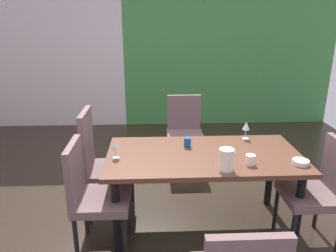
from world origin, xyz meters
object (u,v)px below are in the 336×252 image
Objects in this scene: chair_left_far at (100,160)px; chair_right_near at (320,187)px; wine_glass_near_shelf at (246,126)px; wine_glass_center at (115,145)px; serving_bowl_west at (301,162)px; cup_north at (187,142)px; cup_left at (250,160)px; pitcher_rear at (226,159)px; dining_table at (203,163)px; chair_left_near at (92,192)px; chair_head_far at (185,129)px.

chair_left_far is 1.13× the size of chair_right_near.
wine_glass_center is at bearing -161.94° from wine_glass_near_shelf.
cup_north reaches higher than serving_bowl_west.
pitcher_rear is (-0.22, -0.09, 0.05)m from cup_left.
wine_glass_center is (-0.75, -0.05, 0.20)m from dining_table.
chair_left_near is at bearing -151.73° from cup_north.
pitcher_rear is at bearing -68.67° from dining_table.
chair_head_far is 1.08m from wine_glass_near_shelf.
dining_table is 0.79m from serving_bowl_west.
cup_left is at bearing -9.33° from wine_glass_center.
chair_left_far is (-0.90, -0.97, 0.04)m from chair_head_far.
wine_glass_center is 1.51m from serving_bowl_west.
cup_left reaches higher than serving_bowl_west.
chair_head_far is 11.17× the size of cup_left.
chair_right_near is (1.87, -0.53, -0.04)m from chair_left_far.
chair_head_far is 0.98× the size of chair_left_near.
wine_glass_near_shelf is at bearing 78.42° from cup_left.
chair_head_far is at bearing 61.26° from wine_glass_center.
chair_right_near is 5.79× the size of wine_glass_center.
chair_left_near is 1.10m from pitcher_rear.
cup_left is at bearing -101.58° from wine_glass_near_shelf.
serving_bowl_west is (-0.18, 0.02, 0.22)m from chair_right_near.
chair_right_near is (1.86, 0.00, -0.01)m from chair_left_near.
cup_left reaches higher than dining_table.
chair_right_near is 10.84× the size of cup_north.
wine_glass_center is (0.19, -0.31, 0.28)m from chair_left_far.
chair_head_far is at bearing 92.18° from dining_table.
chair_head_far is 1.74m from chair_left_near.
chair_right_near is 0.86m from pitcher_rear.
serving_bowl_west is 0.41m from cup_left.
serving_bowl_west is (0.29, -0.59, -0.11)m from wine_glass_near_shelf.
chair_right_near is 11.19× the size of cup_left.
chair_left_far is 0.46m from wine_glass_center.
chair_left_near is at bearing 177.15° from pitcher_rear.
chair_left_near reaches higher than cup_left.
dining_table is at bearing 105.80° from chair_left_near.
chair_left_far is 1.39m from cup_left.
chair_right_near is 0.29m from serving_bowl_west.
chair_left_near is 1.69m from serving_bowl_west.
wine_glass_center is 0.67m from cup_north.
serving_bowl_west is at bearing 73.23° from chair_left_far.
wine_glass_near_shelf is at bearing 18.06° from wine_glass_center.
chair_left_near is 5.34× the size of pitcher_rear.
wine_glass_near_shelf is 1.08× the size of wine_glass_center.
wine_glass_center reaches higher than dining_table.
chair_left_far is 6.55× the size of wine_glass_center.
chair_head_far is 1.10m from cup_north.
dining_table is 10.49× the size of wine_glass_center.
chair_left_far is 0.85m from cup_north.
chair_left_near reaches higher than chair_head_far.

